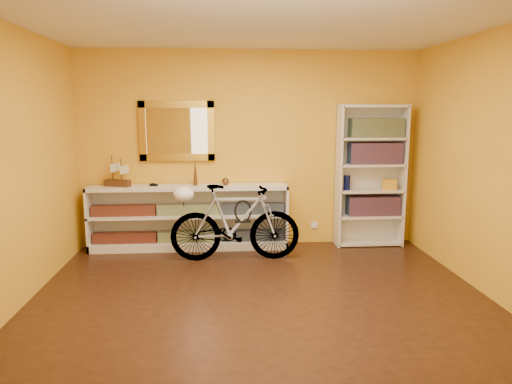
{
  "coord_description": "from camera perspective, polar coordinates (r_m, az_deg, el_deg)",
  "views": [
    {
      "loc": [
        -0.35,
        -4.3,
        1.83
      ],
      "look_at": [
        0.0,
        0.7,
        0.95
      ],
      "focal_mm": 33.12,
      "sensor_mm": 36.0,
      "label": 1
    }
  ],
  "objects": [
    {
      "name": "floor",
      "position": [
        4.69,
        0.61,
        -13.07
      ],
      "size": [
        4.5,
        4.0,
        0.01
      ],
      "primitive_type": "cube",
      "color": "black",
      "rests_on": "ground"
    },
    {
      "name": "ceiling",
      "position": [
        4.39,
        0.68,
        20.12
      ],
      "size": [
        4.5,
        4.0,
        0.01
      ],
      "primitive_type": "cube",
      "color": "silver",
      "rests_on": "ground"
    },
    {
      "name": "back_wall",
      "position": [
        6.34,
        -0.83,
        5.16
      ],
      "size": [
        4.5,
        0.01,
        2.6
      ],
      "primitive_type": "cube",
      "color": "gold",
      "rests_on": "ground"
    },
    {
      "name": "left_wall",
      "position": [
        4.74,
        -27.71,
        2.38
      ],
      "size": [
        0.01,
        4.0,
        2.6
      ],
      "primitive_type": "cube",
      "color": "gold",
      "rests_on": "ground"
    },
    {
      "name": "right_wall",
      "position": [
        5.06,
        27.06,
        2.85
      ],
      "size": [
        0.01,
        4.0,
        2.6
      ],
      "primitive_type": "cube",
      "color": "gold",
      "rests_on": "ground"
    },
    {
      "name": "gilt_mirror",
      "position": [
        6.3,
        -9.54,
        7.27
      ],
      "size": [
        0.98,
        0.06,
        0.78
      ],
      "primitive_type": "cube",
      "color": "olive",
      "rests_on": "back_wall"
    },
    {
      "name": "wall_socket",
      "position": [
        6.6,
        7.05,
        -3.97
      ],
      "size": [
        0.09,
        0.02,
        0.09
      ],
      "primitive_type": "cube",
      "color": "silver",
      "rests_on": "back_wall"
    },
    {
      "name": "console_unit",
      "position": [
        6.3,
        -8.08,
        -3.04
      ],
      "size": [
        2.6,
        0.35,
        0.85
      ],
      "primitive_type": null,
      "color": "silver",
      "rests_on": "floor"
    },
    {
      "name": "cd_row_lower",
      "position": [
        6.34,
        -8.03,
        -5.33
      ],
      "size": [
        2.5,
        0.13,
        0.14
      ],
      "primitive_type": "cube",
      "color": "black",
      "rests_on": "console_unit"
    },
    {
      "name": "cd_row_upper",
      "position": [
        6.25,
        -8.11,
        -2.1
      ],
      "size": [
        2.5,
        0.13,
        0.14
      ],
      "primitive_type": "cube",
      "color": "navy",
      "rests_on": "console_unit"
    },
    {
      "name": "model_ship",
      "position": [
        6.32,
        -16.46,
        2.45
      ],
      "size": [
        0.36,
        0.22,
        0.4
      ],
      "primitive_type": null,
      "rotation": [
        0.0,
        0.0,
        -0.31
      ],
      "color": "#391F10",
      "rests_on": "console_unit"
    },
    {
      "name": "toy_car",
      "position": [
        6.26,
        -12.24,
        0.73
      ],
      "size": [
        0.0,
        0.0,
        0.0
      ],
      "primitive_type": "imported",
      "rotation": [
        0.0,
        0.0,
        1.6
      ],
      "color": "black",
      "rests_on": "console_unit"
    },
    {
      "name": "bronze_ornament",
      "position": [
        6.18,
        -7.35,
        2.4
      ],
      "size": [
        0.06,
        0.06,
        0.35
      ],
      "primitive_type": "cone",
      "color": "#53331C",
      "rests_on": "console_unit"
    },
    {
      "name": "decorative_orb",
      "position": [
        6.19,
        -3.71,
        1.27
      ],
      "size": [
        0.1,
        0.1,
        0.1
      ],
      "primitive_type": "sphere",
      "color": "#53331C",
      "rests_on": "console_unit"
    },
    {
      "name": "bookcase",
      "position": [
        6.51,
        13.66,
        1.9
      ],
      "size": [
        0.9,
        0.3,
        1.9
      ],
      "primitive_type": null,
      "color": "silver",
      "rests_on": "floor"
    },
    {
      "name": "book_row_a",
      "position": [
        6.59,
        13.93,
        -1.58
      ],
      "size": [
        0.7,
        0.22,
        0.26
      ],
      "primitive_type": "cube",
      "color": "maroon",
      "rests_on": "bookcase"
    },
    {
      "name": "book_row_b",
      "position": [
        6.49,
        14.19,
        4.57
      ],
      "size": [
        0.7,
        0.22,
        0.28
      ],
      "primitive_type": "cube",
      "color": "maroon",
      "rests_on": "bookcase"
    },
    {
      "name": "book_row_c",
      "position": [
        6.47,
        14.32,
        7.52
      ],
      "size": [
        0.7,
        0.22,
        0.25
      ],
      "primitive_type": "cube",
      "color": "navy",
      "rests_on": "bookcase"
    },
    {
      "name": "travel_mug",
      "position": [
        6.41,
        10.93,
        1.13
      ],
      "size": [
        0.09,
        0.09,
        0.2
      ],
      "primitive_type": "cylinder",
      "color": "navy",
      "rests_on": "bookcase"
    },
    {
      "name": "red_tin",
      "position": [
        6.43,
        12.08,
        7.2
      ],
      "size": [
        0.14,
        0.14,
        0.16
      ],
      "primitive_type": "cube",
      "rotation": [
        0.0,
        0.0,
        0.12
      ],
      "color": "maroon",
      "rests_on": "bookcase"
    },
    {
      "name": "yellow_bag",
      "position": [
        6.57,
        15.8,
        0.88
      ],
      "size": [
        0.2,
        0.16,
        0.14
      ],
      "primitive_type": "cube",
      "rotation": [
        0.0,
        0.0,
        -0.21
      ],
      "color": "gold",
      "rests_on": "bookcase"
    },
    {
      "name": "bicycle",
      "position": [
        5.75,
        -2.53,
        -3.71
      ],
      "size": [
        0.42,
        1.61,
        0.95
      ],
      "primitive_type": "imported",
      "rotation": [
        0.0,
        0.0,
        1.58
      ],
      "color": "silver",
      "rests_on": "floor"
    },
    {
      "name": "helmet",
      "position": [
        5.69,
        -8.76,
        -0.26
      ],
      "size": [
        0.25,
        0.24,
        0.19
      ],
      "primitive_type": "ellipsoid",
      "color": "white",
      "rests_on": "bicycle"
    },
    {
      "name": "u_lock",
      "position": [
        5.72,
        -1.59,
        -2.32
      ],
      "size": [
        0.21,
        0.02,
        0.21
      ],
      "primitive_type": "torus",
      "rotation": [
        1.57,
        0.0,
        0.0
      ],
      "color": "black",
      "rests_on": "bicycle"
    }
  ]
}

